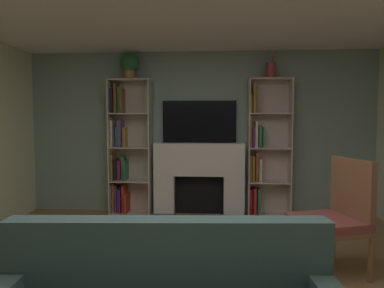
% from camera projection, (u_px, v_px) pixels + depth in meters
% --- Properties ---
extents(wall_back_accent, '(5.53, 0.06, 2.54)m').
position_uv_depth(wall_back_accent, '(200.00, 133.00, 5.38)').
color(wall_back_accent, gray).
rests_on(wall_back_accent, ground_plane).
extents(fireplace, '(1.49, 0.55, 1.12)m').
position_uv_depth(fireplace, '(199.00, 176.00, 5.27)').
color(fireplace, white).
rests_on(fireplace, ground_plane).
extents(tv, '(1.15, 0.06, 0.65)m').
position_uv_depth(tv, '(199.00, 122.00, 5.31)').
color(tv, black).
rests_on(tv, fireplace).
extents(bookshelf_left, '(0.64, 0.31, 2.09)m').
position_uv_depth(bookshelf_left, '(126.00, 150.00, 5.33)').
color(bookshelf_left, beige).
rests_on(bookshelf_left, ground_plane).
extents(bookshelf_right, '(0.64, 0.28, 2.09)m').
position_uv_depth(bookshelf_right, '(263.00, 151.00, 5.21)').
color(bookshelf_right, beige).
rests_on(bookshelf_right, ground_plane).
extents(potted_plant, '(0.29, 0.29, 0.40)m').
position_uv_depth(potted_plant, '(130.00, 65.00, 5.20)').
color(potted_plant, '#AF7547').
rests_on(potted_plant, bookshelf_left).
extents(vase_with_flowers, '(0.14, 0.14, 0.40)m').
position_uv_depth(vase_with_flowers, '(271.00, 70.00, 5.07)').
color(vase_with_flowers, '#943340').
rests_on(vase_with_flowers, bookshelf_right).
extents(armchair, '(0.73, 0.72, 1.10)m').
position_uv_depth(armchair, '(335.00, 215.00, 3.24)').
color(armchair, brown).
rests_on(armchair, ground_plane).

